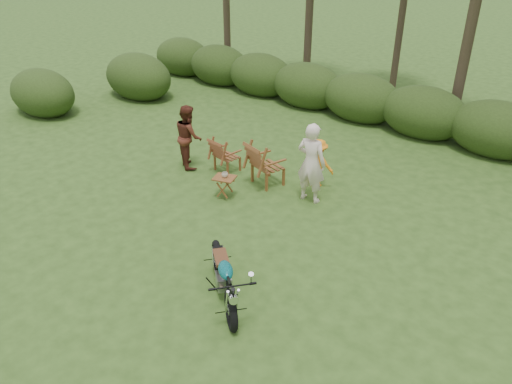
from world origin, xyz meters
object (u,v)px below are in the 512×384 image
Objects in this scene: adult_b at (191,165)px; motorcycle at (224,296)px; adult_a at (309,200)px; child at (316,186)px; lawn_chair_right at (268,183)px; lawn_chair_left at (228,170)px; side_table at (225,187)px; cup at (225,175)px.

motorcycle is at bearing 174.60° from adult_b.
adult_a reaches higher than child.
lawn_chair_left is (-1.20, -0.09, 0.00)m from lawn_chair_right.
side_table is (0.88, -1.03, 0.25)m from lawn_chair_left.
motorcycle is at bearing -47.18° from side_table.
motorcycle is 3.63m from adult_a.
motorcycle is 5.08m from adult_b.
motorcycle is 4.06m from lawn_chair_right.
motorcycle reaches higher than lawn_chair_left.
side_table is 0.30m from cup.
cup is 0.09× the size of adult_b.
child is at bearing -127.73° from adult_b.
lawn_chair_right is at bearing -169.47° from lawn_chair_left.
side_table is 1.89m from adult_a.
lawn_chair_right is at bearing 73.64° from cup.
cup reaches higher than lawn_chair_right.
cup is at bearing 43.32° from child.
side_table is at bearing -88.61° from cup.
adult_b is (-0.91, -0.40, 0.00)m from lawn_chair_left.
lawn_chair_left is 0.49× the size of adult_a.
lawn_chair_right is 1.14m from child.
lawn_chair_left is (-3.14, 3.47, 0.00)m from motorcycle.
child is at bearing -130.17° from lawn_chair_right.
lawn_chair_right reaches higher than lawn_chair_left.
lawn_chair_right is 7.80× the size of cup.
adult_a is (1.52, 1.09, -0.55)m from cup.
cup is at bearing 89.12° from lawn_chair_right.
adult_b is at bearing 160.83° from cup.
side_table is at bearing 29.79° from adult_a.
side_table is at bearing -167.71° from adult_b.
lawn_chair_left is at bearing 130.41° from side_table.
child is (0.94, 0.64, 0.00)m from lawn_chair_right.
adult_a reaches higher than adult_b.
cup reaches higher than side_table.
child is at bearing 54.12° from cup.
lawn_chair_right reaches higher than side_table.
motorcycle is 4.68m from lawn_chair_left.
lawn_chair_right is 1.21× the size of lawn_chair_left.
adult_b reaches higher than side_table.
adult_a is at bearing -139.95° from adult_b.
adult_b is at bearing 29.67° from lawn_chair_left.
lawn_chair_right is at bearing 73.85° from side_table.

